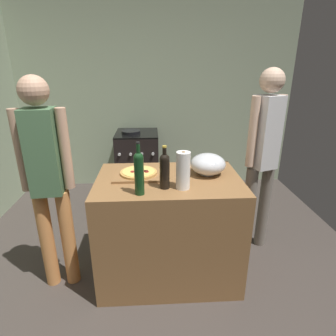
{
  "coord_description": "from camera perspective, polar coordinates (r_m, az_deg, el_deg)",
  "views": [
    {
      "loc": [
        0.07,
        -1.33,
        1.76
      ],
      "look_at": [
        0.19,
        0.82,
        0.96
      ],
      "focal_mm": 29.69,
      "sensor_mm": 36.0,
      "label": 1
    }
  ],
  "objects": [
    {
      "name": "wine_bottle_green",
      "position": [
        1.9,
        -5.97,
        -0.73
      ],
      "size": [
        0.07,
        0.07,
        0.38
      ],
      "color": "#143819",
      "rests_on": "counter"
    },
    {
      "name": "mixing_bowl",
      "position": [
        2.29,
        8.2,
        0.78
      ],
      "size": [
        0.29,
        0.29,
        0.17
      ],
      "color": "#B2B2B7",
      "rests_on": "counter"
    },
    {
      "name": "wine_bottle_clear",
      "position": [
        1.99,
        -0.7,
        -0.27
      ],
      "size": [
        0.07,
        0.07,
        0.32
      ],
      "color": "black",
      "rests_on": "counter"
    },
    {
      "name": "kitchen_wall_rear",
      "position": [
        4.17,
        -4.38,
        14.04
      ],
      "size": [
        4.22,
        0.1,
        2.6
      ],
      "primitive_type": "cube",
      "color": "#99A889",
      "rests_on": "ground_plane"
    },
    {
      "name": "person_in_red",
      "position": [
        2.68,
        18.95,
        3.02
      ],
      "size": [
        0.35,
        0.26,
        1.74
      ],
      "color": "slate",
      "rests_on": "ground_plane"
    },
    {
      "name": "counter",
      "position": [
        2.43,
        0.14,
        -12.06
      ],
      "size": [
        1.16,
        0.77,
        0.91
      ],
      "primitive_type": "cube",
      "color": "olive",
      "rests_on": "ground_plane"
    },
    {
      "name": "pizza",
      "position": [
        2.27,
        -6.04,
        -0.87
      ],
      "size": [
        0.3,
        0.3,
        0.03
      ],
      "color": "tan",
      "rests_on": "cutting_board"
    },
    {
      "name": "stove",
      "position": [
        3.97,
        -6.2,
        1.03
      ],
      "size": [
        0.57,
        0.63,
        0.93
      ],
      "color": "black",
      "rests_on": "ground_plane"
    },
    {
      "name": "ground_plane",
      "position": [
        3.23,
        -4.12,
        -12.77
      ],
      "size": [
        4.22,
        3.36,
        0.02
      ],
      "primitive_type": "cube",
      "color": "#3F3833"
    },
    {
      "name": "paper_towel_roll",
      "position": [
        1.99,
        3.12,
        -0.52
      ],
      "size": [
        0.1,
        0.1,
        0.28
      ],
      "color": "white",
      "rests_on": "counter"
    },
    {
      "name": "cutting_board",
      "position": [
        2.27,
        -6.03,
        -1.36
      ],
      "size": [
        0.4,
        0.32,
        0.02
      ],
      "primitive_type": "cube",
      "color": "olive",
      "rests_on": "counter"
    },
    {
      "name": "person_in_stripes",
      "position": [
        2.26,
        -23.54,
        -1.38
      ],
      "size": [
        0.38,
        0.22,
        1.7
      ],
      "color": "#D88C4C",
      "rests_on": "ground_plane"
    }
  ]
}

